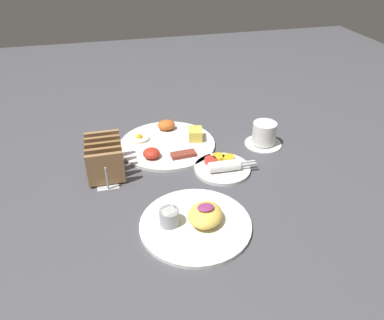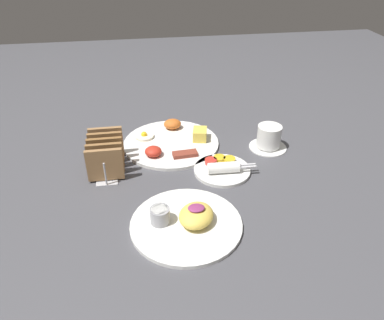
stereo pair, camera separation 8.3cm
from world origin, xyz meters
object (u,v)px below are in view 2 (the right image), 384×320
plate_foreground (187,221)px  toast_rack (106,154)px  plate_condiments (222,168)px  plate_breakfast (172,142)px  coffee_cup (269,138)px

plate_foreground → toast_rack: 0.34m
plate_condiments → toast_rack: (-0.33, 0.07, 0.04)m
plate_breakfast → coffee_cup: bearing=-13.2°
plate_foreground → toast_rack: toast_rack is taller
toast_rack → coffee_cup: 0.51m
plate_condiments → plate_foreground: (-0.14, -0.21, 0.00)m
plate_condiments → toast_rack: size_ratio=0.98×
plate_foreground → toast_rack: bearing=124.8°
coffee_cup → plate_foreground: bearing=-134.2°
plate_foreground → coffee_cup: size_ratio=2.25×
plate_breakfast → coffee_cup: (0.30, -0.07, 0.03)m
plate_condiments → plate_foreground: bearing=-122.6°
plate_condiments → coffee_cup: size_ratio=1.48×
plate_breakfast → plate_condiments: size_ratio=1.75×
toast_rack → plate_condiments: bearing=-11.6°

